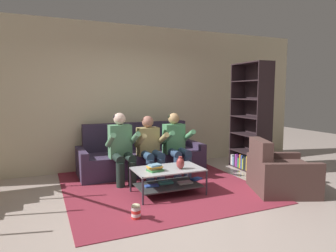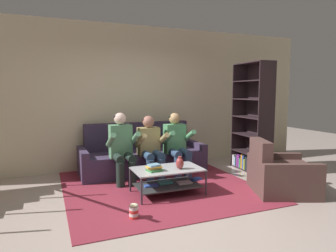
# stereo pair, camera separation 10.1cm
# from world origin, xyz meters

# --- Properties ---
(ground) EXTENTS (16.80, 16.80, 0.00)m
(ground) POSITION_xyz_m (0.00, 0.00, 0.00)
(ground) COLOR #AE9C93
(back_partition) EXTENTS (8.40, 0.12, 2.90)m
(back_partition) POSITION_xyz_m (0.00, 2.46, 1.45)
(back_partition) COLOR beige
(back_partition) RESTS_ON ground
(couch) EXTENTS (2.38, 0.87, 0.94)m
(couch) POSITION_xyz_m (0.09, 1.92, 0.30)
(couch) COLOR #3C2F4B
(couch) RESTS_ON ground
(person_seated_left) EXTENTS (0.50, 0.58, 1.20)m
(person_seated_left) POSITION_xyz_m (-0.42, 1.39, 0.65)
(person_seated_left) COLOR #1C2B25
(person_seated_left) RESTS_ON ground
(person_seated_middle) EXTENTS (0.50, 0.58, 1.13)m
(person_seated_middle) POSITION_xyz_m (0.09, 1.39, 0.62)
(person_seated_middle) COLOR navy
(person_seated_middle) RESTS_ON ground
(person_seated_right) EXTENTS (0.50, 0.58, 1.17)m
(person_seated_right) POSITION_xyz_m (0.61, 1.39, 0.63)
(person_seated_right) COLOR navy
(person_seated_right) RESTS_ON ground
(coffee_table) EXTENTS (1.14, 0.63, 0.40)m
(coffee_table) POSITION_xyz_m (0.08, 0.52, 0.26)
(coffee_table) COLOR #B5B4BB
(coffee_table) RESTS_ON ground
(area_rug) EXTENTS (3.00, 3.34, 0.01)m
(area_rug) POSITION_xyz_m (0.08, 1.09, 0.01)
(area_rug) COLOR maroon
(area_rug) RESTS_ON ground
(vase) EXTENTS (0.12, 0.12, 0.19)m
(vase) POSITION_xyz_m (0.23, 0.42, 0.49)
(vase) COLOR maroon
(vase) RESTS_ON coffee_table
(book_stack) EXTENTS (0.24, 0.21, 0.10)m
(book_stack) POSITION_xyz_m (-0.17, 0.46, 0.45)
(book_stack) COLOR #3C8B48
(book_stack) RESTS_ON coffee_table
(bookshelf) EXTENTS (0.40, 0.93, 2.12)m
(bookshelf) POSITION_xyz_m (2.18, 1.23, 0.83)
(bookshelf) COLOR #2B1E22
(bookshelf) RESTS_ON ground
(armchair) EXTENTS (1.13, 1.13, 0.83)m
(armchair) POSITION_xyz_m (1.71, -0.08, 0.28)
(armchair) COLOR #4F3531
(armchair) RESTS_ON ground
(popcorn_tub) EXTENTS (0.11, 0.11, 0.19)m
(popcorn_tub) POSITION_xyz_m (-0.66, -0.16, 0.10)
(popcorn_tub) COLOR red
(popcorn_tub) RESTS_ON ground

